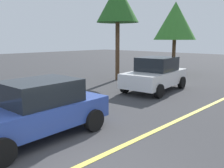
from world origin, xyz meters
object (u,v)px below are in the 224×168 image
(tree_left_verge, at_px, (118,4))
(tree_centre_verge, at_px, (175,21))
(car_blue_crossing, at_px, (37,109))
(car_white_mid_road, at_px, (155,74))

(tree_left_verge, distance_m, tree_centre_verge, 5.29)
(tree_left_verge, bearing_deg, car_blue_crossing, -150.14)
(car_blue_crossing, height_order, tree_centre_verge, tree_centre_verge)
(car_white_mid_road, xyz_separation_m, tree_left_verge, (1.13, 3.69, 3.92))
(tree_centre_verge, bearing_deg, car_white_mid_road, -157.51)
(car_white_mid_road, bearing_deg, tree_centre_verge, 22.49)
(car_blue_crossing, distance_m, tree_left_verge, 10.56)
(car_blue_crossing, height_order, car_white_mid_road, car_white_mid_road)
(car_blue_crossing, bearing_deg, tree_left_verge, 29.86)
(tree_left_verge, bearing_deg, tree_centre_verge, -12.28)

